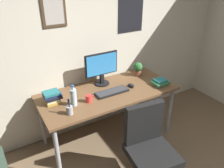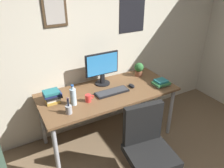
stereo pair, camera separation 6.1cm
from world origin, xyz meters
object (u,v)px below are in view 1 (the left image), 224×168
at_px(potted_plant, 138,69).
at_px(book_stack_right, 160,82).
at_px(monitor, 101,67).
at_px(coffee_mug_near, 89,98).
at_px(book_stack_left, 52,97).
at_px(keyboard, 112,92).
at_px(pen_cup, 70,110).
at_px(office_chair, 149,145).
at_px(water_bottle, 74,97).
at_px(computer_mouse, 131,85).

bearing_deg(potted_plant, book_stack_right, -76.81).
bearing_deg(monitor, coffee_mug_near, -136.65).
bearing_deg(book_stack_left, monitor, 10.80).
relative_size(keyboard, pen_cup, 2.15).
bearing_deg(book_stack_left, potted_plant, 4.89).
height_order(office_chair, potted_plant, same).
relative_size(water_bottle, coffee_mug_near, 2.33).
relative_size(monitor, computer_mouse, 4.18).
height_order(office_chair, keyboard, office_chair).
distance_m(office_chair, book_stack_right, 0.98).
relative_size(office_chair, book_stack_left, 4.75).
bearing_deg(computer_mouse, book_stack_right, -21.35).
height_order(potted_plant, book_stack_right, potted_plant).
bearing_deg(water_bottle, book_stack_left, 138.82).
relative_size(keyboard, potted_plant, 2.21).
height_order(office_chair, computer_mouse, office_chair).
distance_m(monitor, coffee_mug_near, 0.51).
bearing_deg(book_stack_left, keyboard, -11.68).
relative_size(computer_mouse, book_stack_right, 0.50).
bearing_deg(pen_cup, water_bottle, 53.14).
bearing_deg(pen_cup, book_stack_right, 1.35).
bearing_deg(potted_plant, keyboard, -156.23).
xyz_separation_m(keyboard, book_stack_left, (-0.71, 0.15, 0.06)).
distance_m(keyboard, computer_mouse, 0.30).
relative_size(coffee_mug_near, potted_plant, 0.56).
distance_m(monitor, keyboard, 0.36).
xyz_separation_m(water_bottle, book_stack_left, (-0.19, 0.17, -0.03)).
bearing_deg(keyboard, computer_mouse, 2.13).
bearing_deg(monitor, office_chair, -91.27).
relative_size(potted_plant, book_stack_left, 0.98).
xyz_separation_m(potted_plant, book_stack_left, (-1.29, -0.11, -0.03)).
xyz_separation_m(coffee_mug_near, book_stack_right, (1.01, -0.09, -0.01)).
relative_size(pen_cup, book_stack_right, 0.91).
xyz_separation_m(office_chair, book_stack_left, (-0.69, 0.92, 0.30)).
distance_m(keyboard, potted_plant, 0.64).
bearing_deg(potted_plant, book_stack_left, -175.11).
distance_m(keyboard, coffee_mug_near, 0.34).
bearing_deg(computer_mouse, book_stack_left, 172.37).
distance_m(water_bottle, book_stack_left, 0.26).
relative_size(office_chair, keyboard, 2.21).
relative_size(office_chair, potted_plant, 4.87).
relative_size(monitor, water_bottle, 1.82).
distance_m(coffee_mug_near, potted_plant, 0.97).
bearing_deg(pen_cup, potted_plant, 19.36).
bearing_deg(keyboard, potted_plant, 23.77).
bearing_deg(book_stack_right, potted_plant, 103.19).
relative_size(monitor, book_stack_left, 2.30).
distance_m(water_bottle, book_stack_right, 1.19).
bearing_deg(coffee_mug_near, computer_mouse, 4.92).
xyz_separation_m(computer_mouse, book_stack_left, (-1.01, 0.13, 0.06)).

